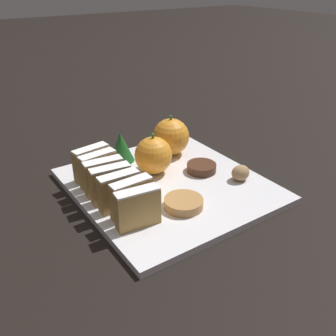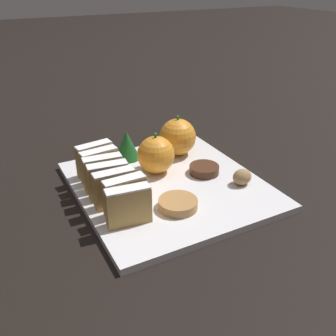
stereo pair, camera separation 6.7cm
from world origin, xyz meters
name	(u,v)px [view 1 (the left image)]	position (x,y,z in m)	size (l,w,h in m)	color
ground_plane	(168,188)	(0.00, 0.00, 0.00)	(6.00, 6.00, 0.00)	black
serving_platter	(168,185)	(0.00, 0.00, 0.01)	(0.32, 0.34, 0.01)	white
stollen_slice_front	(138,208)	(-0.11, -0.08, 0.04)	(0.07, 0.03, 0.06)	tan
stollen_slice_second	(132,198)	(-0.10, -0.05, 0.04)	(0.07, 0.02, 0.06)	tan
stollen_slice_third	(119,191)	(-0.11, -0.02, 0.04)	(0.07, 0.02, 0.06)	tan
stollen_slice_fourth	(111,184)	(-0.11, 0.01, 0.04)	(0.07, 0.03, 0.06)	tan
stollen_slice_fifth	(104,176)	(-0.11, 0.03, 0.04)	(0.07, 0.03, 0.06)	tan
stollen_slice_sixth	(98,169)	(-0.11, 0.06, 0.04)	(0.07, 0.03, 0.06)	tan
stollen_slice_back	(92,163)	(-0.11, 0.09, 0.04)	(0.07, 0.03, 0.06)	tan
orange_near	(151,156)	(0.00, 0.05, 0.05)	(0.07, 0.07, 0.08)	orange
orange_far	(171,137)	(0.07, 0.10, 0.05)	(0.08, 0.08, 0.08)	orange
walnut	(240,173)	(0.12, -0.07, 0.03)	(0.04, 0.03, 0.03)	#9E7A51
chocolate_cookie	(200,167)	(0.08, 0.00, 0.02)	(0.06, 0.06, 0.02)	#472819
gingerbread_cookie	(184,203)	(-0.02, -0.08, 0.02)	(0.06, 0.06, 0.02)	#B27F47
evergreen_sprig	(121,147)	(-0.03, 0.13, 0.04)	(0.05, 0.05, 0.06)	#195623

